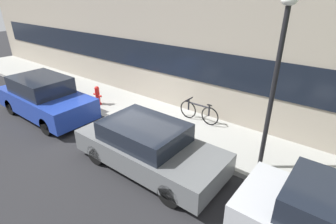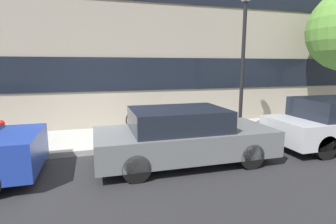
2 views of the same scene
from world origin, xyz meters
The scene contains 6 objects.
ground_plane centered at (0.00, 0.00, 0.00)m, with size 56.00×56.00×0.00m, color #232326.
sidewalk_strip centered at (0.00, 1.18, 0.07)m, with size 28.00×2.36×0.15m.
parked_car_grey centered at (1.71, -1.05, 0.63)m, with size 4.04×1.71×1.27m.
fire_hydrant centered at (-2.44, 0.59, 0.53)m, with size 0.45×0.25×0.76m.
bicycle centered at (1.49, 1.79, 0.52)m, with size 1.52×0.44×0.74m.
lamp_post centered at (4.13, 0.53, 2.71)m, with size 0.32×0.32×4.09m.
Camera 2 is at (-0.21, -6.54, 2.21)m, focal length 28.00 mm.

